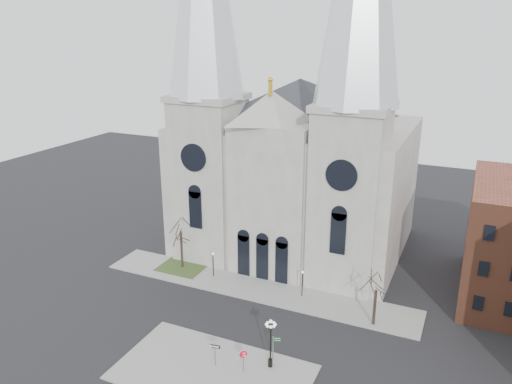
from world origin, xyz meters
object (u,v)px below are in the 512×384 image
at_px(one_way_sign, 215,351).
at_px(street_name_sign, 274,346).
at_px(stop_sign, 243,356).
at_px(globe_lamp, 271,337).

bearing_deg(one_way_sign, street_name_sign, 25.67).
xyz_separation_m(stop_sign, globe_lamp, (1.94, 1.79, 1.45)).
xyz_separation_m(one_way_sign, street_name_sign, (4.67, 3.20, -0.15)).
distance_m(stop_sign, globe_lamp, 3.02).
bearing_deg(stop_sign, street_name_sign, 44.45).
xyz_separation_m(globe_lamp, street_name_sign, (-0.13, 1.20, -1.73)).
bearing_deg(one_way_sign, globe_lamp, 13.80).
distance_m(stop_sign, street_name_sign, 3.51).
bearing_deg(globe_lamp, stop_sign, -137.31).
relative_size(one_way_sign, street_name_sign, 0.96).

